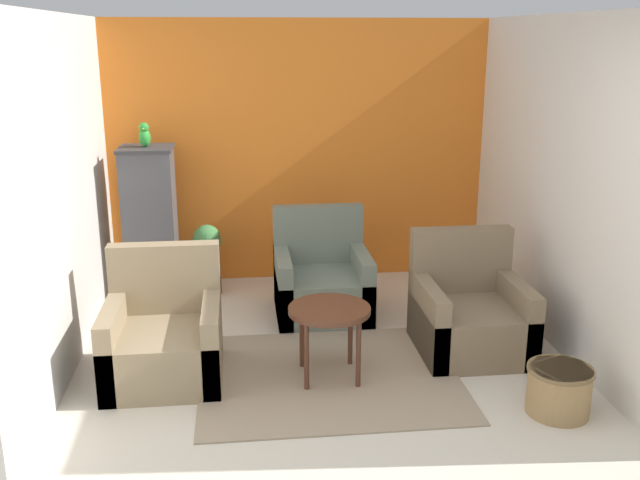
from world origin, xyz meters
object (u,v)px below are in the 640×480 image
at_px(coffee_table, 329,316).
at_px(wicker_basket, 559,389).
at_px(armchair_right, 469,316).
at_px(armchair_middle, 322,283).
at_px(birdcage, 151,225).
at_px(armchair_left, 164,340).
at_px(potted_plant, 208,256).
at_px(parrot, 145,135).

height_order(coffee_table, wicker_basket, coffee_table).
bearing_deg(armchair_right, armchair_middle, 139.29).
relative_size(armchair_middle, wicker_basket, 2.14).
bearing_deg(armchair_right, birdcage, 149.71).
relative_size(armchair_left, birdcage, 0.64).
height_order(armchair_right, wicker_basket, armchair_right).
distance_m(armchair_left, armchair_middle, 1.66).
distance_m(armchair_left, potted_plant, 1.71).
bearing_deg(armchair_left, armchair_middle, 40.66).
xyz_separation_m(coffee_table, parrot, (-1.42, 1.83, 1.04)).
xyz_separation_m(armchair_right, birdcage, (-2.55, 1.49, 0.41)).
relative_size(potted_plant, wicker_basket, 1.59).
bearing_deg(parrot, coffee_table, -52.30).
distance_m(birdcage, wicker_basket, 3.81).
relative_size(armchair_right, potted_plant, 1.35).
bearing_deg(wicker_basket, parrot, 138.52).
xyz_separation_m(coffee_table, potted_plant, (-0.92, 1.85, -0.10)).
relative_size(armchair_left, armchair_right, 1.00).
bearing_deg(coffee_table, birdcage, 127.73).
xyz_separation_m(armchair_middle, parrot, (-1.51, 0.59, 1.23)).
bearing_deg(coffee_table, wicker_basket, -25.29).
bearing_deg(coffee_table, armchair_middle, 85.78).
bearing_deg(potted_plant, coffee_table, -63.66).
xyz_separation_m(armchair_middle, potted_plant, (-1.01, 0.61, 0.09)).
bearing_deg(armchair_left, potted_plant, 81.64).
distance_m(armchair_right, birdcage, 2.98).
xyz_separation_m(armchair_middle, birdcage, (-1.51, 0.59, 0.41)).
bearing_deg(birdcage, parrot, 90.00).
relative_size(armchair_middle, birdcage, 0.64).
bearing_deg(coffee_table, armchair_left, 172.19).
xyz_separation_m(parrot, potted_plant, (0.50, 0.02, -1.14)).
distance_m(coffee_table, armchair_right, 1.20).
distance_m(armchair_left, birdcage, 1.74).
relative_size(armchair_right, armchair_middle, 1.00).
bearing_deg(wicker_basket, armchair_middle, 124.69).
relative_size(birdcage, potted_plant, 2.10).
xyz_separation_m(coffee_table, wicker_basket, (1.41, -0.67, -0.30)).
xyz_separation_m(coffee_table, armchair_middle, (0.09, 1.24, -0.19)).
bearing_deg(armchair_right, parrot, 149.68).
height_order(armchair_right, armchair_middle, same).
height_order(birdcage, parrot, parrot).
height_order(parrot, wicker_basket, parrot).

